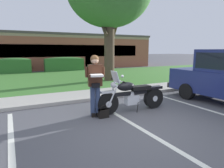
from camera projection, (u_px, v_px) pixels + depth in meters
name	position (u px, v px, depth m)	size (l,w,h in m)	color
ground_plane	(142.00, 125.00, 4.82)	(140.00, 140.00, 0.00)	#4C4C51
curb_strip	(99.00, 98.00, 7.24)	(60.00, 0.20, 0.12)	#ADA89E
concrete_walk	(91.00, 94.00, 8.00)	(60.00, 1.50, 0.08)	#ADA89E
grass_lawn	(64.00, 78.00, 12.50)	(60.00, 8.70, 0.06)	#3D752D
stall_stripe_0	(11.00, 147.00, 3.72)	(0.12, 4.40, 0.01)	silver
stall_stripe_1	(131.00, 123.00, 4.91)	(0.12, 4.40, 0.01)	silver
stall_stripe_2	(205.00, 109.00, 6.10)	(0.12, 4.40, 0.01)	silver
motorcycle	(134.00, 95.00, 5.86)	(2.24, 0.82, 1.26)	black
rider_person	(95.00, 81.00, 5.28)	(0.53, 0.63, 1.70)	black
handbag	(104.00, 113.00, 5.29)	(0.28, 0.13, 0.36)	black
hedge_left	(14.00, 65.00, 15.19)	(2.45, 0.90, 1.24)	#336B2D
hedge_center_left	(64.00, 64.00, 16.92)	(3.31, 0.90, 1.24)	#336B2D
brick_building	(34.00, 51.00, 20.88)	(23.75, 9.35, 3.42)	#93513D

